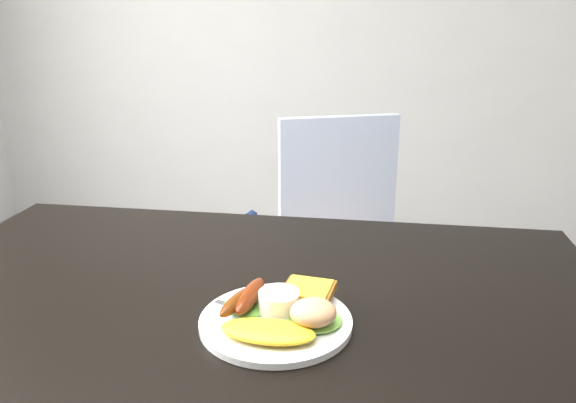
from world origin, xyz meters
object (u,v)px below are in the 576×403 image
dining_chair (332,275)px  plate (276,322)px  person (221,145)px  dining_table (242,312)px

dining_chair → plate: plate is taller
dining_chair → plate: (-0.03, -0.80, 0.31)m
person → plate: (0.33, -0.92, -0.05)m
dining_table → plate: size_ratio=5.35×
person → plate: person is taller
dining_chair → person: (-0.36, 0.12, 0.35)m
person → plate: 0.98m
dining_chair → person: bearing=140.4°
dining_chair → plate: bearing=-112.9°
person → dining_chair: bearing=164.0°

